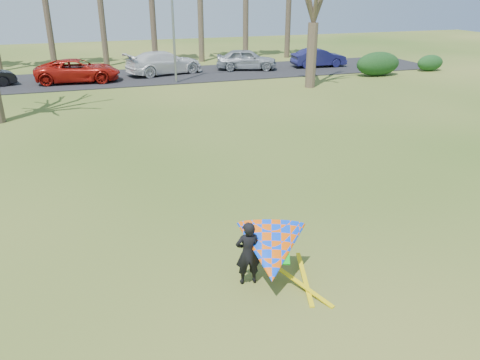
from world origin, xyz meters
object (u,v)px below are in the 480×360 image
object	(u,v)px
streetlight	(175,13)
car_4	(246,59)
car_5	(319,58)
car_2	(78,71)
car_3	(164,63)
kite_flyer	(270,252)

from	to	relation	value
streetlight	car_4	size ratio (longest dim) A/B	1.74
car_4	car_5	size ratio (longest dim) A/B	1.07
car_2	car_3	distance (m)	6.17
streetlight	car_5	xyz separation A→B (m)	(11.96, 2.95, -3.69)
car_2	kite_flyer	xyz separation A→B (m)	(3.77, -25.60, 0.02)
car_4	car_3	bearing A→B (deg)	107.52
car_3	car_4	world-z (taller)	car_3
car_4	kite_flyer	bearing A→B (deg)	-179.95
car_2	car_4	world-z (taller)	car_4
car_3	car_2	bearing A→B (deg)	86.41
streetlight	kite_flyer	world-z (taller)	streetlight
car_3	car_5	xyz separation A→B (m)	(12.29, -0.51, -0.11)
car_2	kite_flyer	distance (m)	25.88
car_5	streetlight	bearing A→B (deg)	107.22
streetlight	car_2	distance (m)	7.66
streetlight	car_4	bearing A→B (deg)	29.62
kite_flyer	car_5	bearing A→B (deg)	61.08
car_2	car_3	world-z (taller)	car_3
streetlight	car_5	size ratio (longest dim) A/B	1.85
car_5	car_4	bearing A→B (deg)	88.82
car_4	kite_flyer	xyz separation A→B (m)	(-8.62, -26.83, -0.01)
car_4	car_5	distance (m)	5.96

